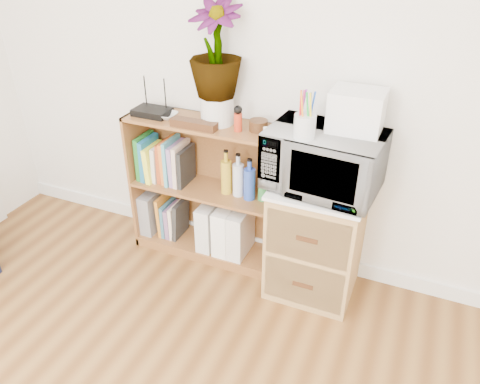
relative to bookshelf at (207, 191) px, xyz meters
The scene contains 21 objects.
skirting_board 0.57m from the bookshelf, 21.80° to the left, with size 4.00×0.02×0.10m, color white.
bookshelf is the anchor object (origin of this frame).
wicker_unit 0.76m from the bookshelf, ahead, with size 0.50×0.45×0.70m, color #9E7542.
microwave 0.86m from the bookshelf, ahead, with size 0.60×0.40×0.33m, color white.
pen_cup 0.94m from the bookshelf, 16.81° to the right, with size 0.11×0.11×0.12m, color silver.
small_appliance 1.11m from the bookshelf, ahead, with size 0.27×0.22×0.21m, color white.
router 0.60m from the bookshelf, behind, with size 0.22×0.15×0.04m, color black.
white_bowl 0.55m from the bookshelf, behind, with size 0.13×0.13×0.03m, color silver.
plant_pot 0.56m from the bookshelf, 14.22° to the left, with size 0.19×0.19×0.16m, color silver.
potted_plant 0.91m from the bookshelf, 14.22° to the left, with size 0.30×0.30×0.53m, color #39742E.
trinket_box 0.51m from the bookshelf, 97.32° to the right, with size 0.28×0.07×0.05m, color #351F0E.
kokeshi_doll 0.58m from the bookshelf, ahead, with size 0.05×0.05×0.10m, color #B62F16.
wooden_bowl 0.61m from the bookshelf, ahead, with size 0.11×0.11×0.06m, color #361D0E.
paint_jars 0.69m from the bookshelf, 11.15° to the right, with size 0.11×0.04×0.06m, color pink.
file_box 0.50m from the bookshelf, behind, with size 0.09×0.24×0.30m, color gray.
magazine_holder_left 0.25m from the bookshelf, 27.97° to the right, with size 0.10×0.25×0.32m, color silver.
magazine_holder_mid 0.28m from the bookshelf, ahead, with size 0.10×0.26×0.32m, color white.
magazine_holder_right 0.34m from the bookshelf, ahead, with size 0.10×0.26×0.32m, color silver.
cookbooks 0.34m from the bookshelf, behind, with size 0.34×0.20×0.30m.
liquor_bottles 0.35m from the bookshelf, ahead, with size 0.39×0.07×0.28m.
lower_books 0.39m from the bookshelf, behind, with size 0.17×0.19×0.29m.
Camera 1 is at (0.87, -0.20, 2.00)m, focal length 35.00 mm.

